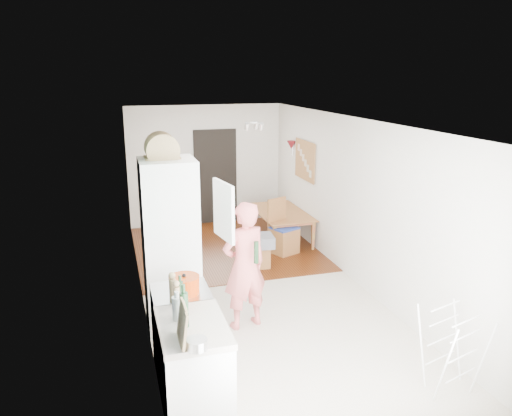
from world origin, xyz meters
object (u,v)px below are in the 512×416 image
dining_table (282,228)px  drying_rack (452,351)px  dining_chair (284,227)px  stool (260,257)px  person (244,255)px

dining_table → drying_rack: size_ratio=1.55×
dining_chair → drying_rack: 4.25m
dining_table → stool: dining_table is taller
person → drying_rack: 2.55m
person → dining_table: size_ratio=1.41×
person → drying_rack: person is taller
stool → drying_rack: 3.82m
person → dining_chair: 2.76m
person → stool: person is taller
stool → drying_rack: (0.87, -3.71, 0.25)m
dining_chair → stool: (-0.60, -0.53, -0.30)m
dining_table → stool: size_ratio=3.64×
stool → dining_chair: bearing=41.3°
person → dining_chair: size_ratio=1.97×
drying_rack → person: bearing=114.4°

